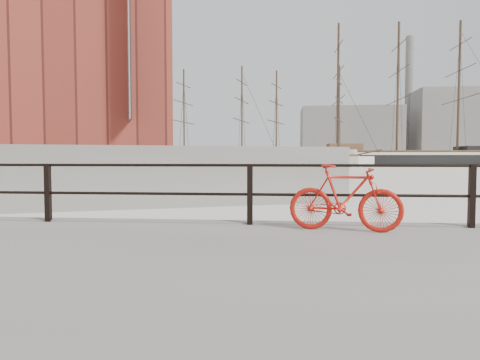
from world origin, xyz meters
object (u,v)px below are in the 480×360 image
(barque_black, at_px, (396,164))
(workboat_near, at_px, (33,176))
(bicycle, at_px, (345,198))
(schooner_mid, at_px, (306,166))
(workboat_far, at_px, (46,170))
(schooner_left, at_px, (213,165))

(barque_black, relative_size, workboat_near, 5.23)
(bicycle, height_order, schooner_mid, schooner_mid)
(bicycle, height_order, workboat_near, workboat_near)
(bicycle, xyz_separation_m, schooner_mid, (3.74, 72.29, -0.85))
(bicycle, relative_size, workboat_near, 0.15)
(workboat_far, bearing_deg, schooner_left, 40.12)
(bicycle, xyz_separation_m, barque_black, (24.41, 90.29, -0.85))
(bicycle, distance_m, schooner_mid, 72.39)
(bicycle, height_order, schooner_left, schooner_left)
(schooner_left, bearing_deg, workboat_far, -102.90)
(schooner_left, bearing_deg, workboat_near, -87.61)
(bicycle, xyz_separation_m, workboat_far, (-28.69, 41.64, -0.85))
(barque_black, xyz_separation_m, schooner_left, (-38.64, -14.09, 0.00))
(bicycle, bearing_deg, barque_black, 85.99)
(schooner_left, distance_m, workboat_near, 50.62)
(bicycle, bearing_deg, workboat_near, 139.72)
(schooner_mid, distance_m, workboat_near, 52.37)
(barque_black, height_order, workboat_far, barque_black)
(barque_black, xyz_separation_m, workboat_near, (-45.17, -64.29, 0.00))
(barque_black, bearing_deg, workboat_near, -126.39)
(barque_black, relative_size, workboat_far, 4.66)
(schooner_left, xyz_separation_m, workboat_far, (-14.46, -34.56, 0.00))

